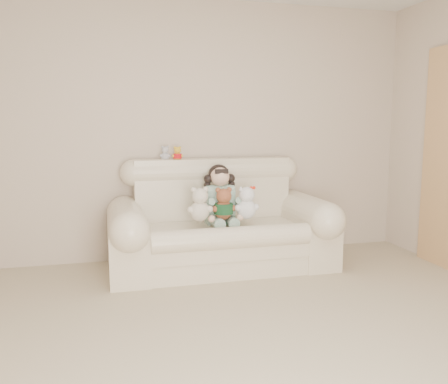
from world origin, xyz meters
TOP-DOWN VIEW (x-y plane):
  - floor at (0.00, 0.00)m, footprint 5.00×5.00m
  - wall_back at (0.00, 2.50)m, footprint 4.50×0.00m
  - sofa at (0.12, 2.00)m, footprint 2.10×0.95m
  - seated_child at (0.13, 2.08)m, footprint 0.36×0.43m
  - brown_teddy at (0.11, 1.87)m, footprint 0.27×0.24m
  - white_cat at (0.32, 1.85)m, footprint 0.28×0.25m
  - cream_teddy at (-0.12, 1.85)m, footprint 0.27×0.23m
  - yellow_mini_bear at (-0.24, 2.34)m, footprint 0.13×0.11m
  - grey_mini_plush at (-0.35, 2.38)m, footprint 0.11×0.09m

SIDE VIEW (x-z plane):
  - floor at x=0.00m, z-range 0.00..0.00m
  - sofa at x=0.12m, z-range 0.00..1.03m
  - brown_teddy at x=0.11m, z-range 0.50..0.85m
  - white_cat at x=0.32m, z-range 0.50..0.86m
  - cream_teddy at x=-0.12m, z-range 0.50..0.87m
  - seated_child at x=0.13m, z-range 0.42..1.00m
  - yellow_mini_bear at x=-0.24m, z-range 1.01..1.18m
  - grey_mini_plush at x=-0.35m, z-range 1.01..1.18m
  - wall_back at x=0.00m, z-range -0.95..3.55m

